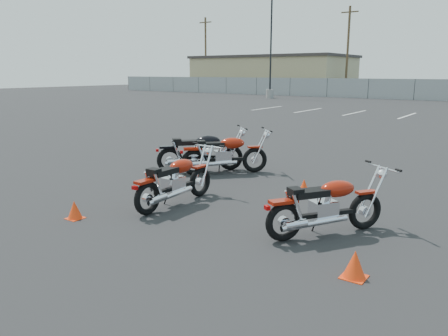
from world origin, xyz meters
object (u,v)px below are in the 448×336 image
Objects in this scene: motorcycle_third_red at (175,181)px; motorcycle_rear_red at (326,206)px; motorcycle_front_red at (224,154)px; motorcycle_second_black at (200,152)px.

motorcycle_third_red is 2.85m from motorcycle_rear_red.
motorcycle_rear_red is at bearing -34.07° from motorcycle_front_red.
motorcycle_rear_red is (3.59, -2.43, -0.02)m from motorcycle_front_red.
motorcycle_front_red is 2.69m from motorcycle_third_red.
motorcycle_second_black reaches higher than motorcycle_rear_red.
motorcycle_front_red is 4.33m from motorcycle_rear_red.
motorcycle_front_red is 0.64m from motorcycle_second_black.
motorcycle_rear_red is at bearing 3.20° from motorcycle_third_red.
motorcycle_second_black is 0.93× the size of motorcycle_third_red.
motorcycle_front_red is at bearing 145.93° from motorcycle_rear_red.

